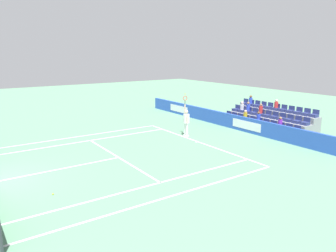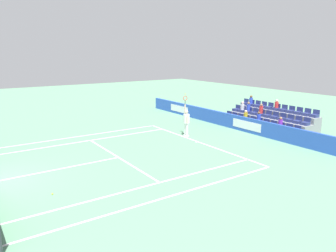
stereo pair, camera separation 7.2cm
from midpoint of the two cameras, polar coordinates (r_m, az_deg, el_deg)
name	(u,v)px [view 1 (the left image)]	position (r m, az deg, el deg)	size (l,w,h in m)	color
line_baseline	(198,142)	(20.35, 5.23, -2.79)	(10.97, 0.10, 0.01)	white
line_service	(119,157)	(17.52, -8.86, -5.52)	(8.23, 0.10, 0.01)	white
line_centre_service	(58,169)	(16.51, -19.01, -7.27)	(0.10, 6.40, 0.01)	white
line_singles_sideline_left	(83,141)	(21.02, -14.84, -2.67)	(0.10, 11.89, 0.01)	white
line_singles_sideline_right	(151,185)	(13.92, -3.13, -10.38)	(0.10, 11.89, 0.01)	white
line_doubles_sideline_left	(76,137)	(22.28, -16.03, -1.86)	(0.10, 11.89, 0.01)	white
line_doubles_sideline_right	(169,197)	(12.86, 0.10, -12.39)	(0.10, 11.89, 0.01)	white
line_centre_mark	(197,142)	(20.29, 5.01, -2.83)	(0.10, 0.20, 0.01)	white
sponsor_barrier	(247,125)	(23.24, 13.78, 0.18)	(24.08, 0.22, 1.04)	blue
tennis_player	(186,122)	(21.45, 3.14, 0.78)	(0.51, 0.40, 2.85)	white
stadium_stand	(269,121)	(24.98, 17.32, 0.91)	(6.82, 2.85, 2.12)	gray
loose_tennis_ball	(53,194)	(13.79, -19.85, -11.27)	(0.07, 0.07, 0.07)	#D1E533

